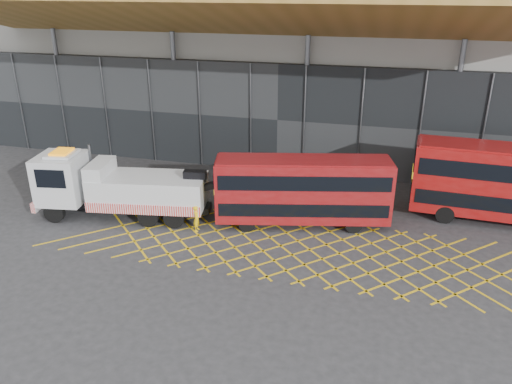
# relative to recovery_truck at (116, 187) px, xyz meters

# --- Properties ---
(ground_plane) EXTENTS (120.00, 120.00, 0.00)m
(ground_plane) POSITION_rel_recovery_truck_xyz_m (5.65, -1.12, -1.94)
(ground_plane) COLOR #2C2C2E
(road_markings) EXTENTS (27.96, 7.16, 0.01)m
(road_markings) POSITION_rel_recovery_truck_xyz_m (11.25, -1.12, -1.94)
(road_markings) COLOR yellow
(road_markings) RESTS_ON ground_plane
(construction_building) EXTENTS (55.00, 23.97, 18.00)m
(construction_building) POSITION_rel_recovery_truck_xyz_m (7.57, 17.28, 7.03)
(construction_building) COLOR gray
(construction_building) RESTS_ON ground_plane
(recovery_truck) EXTENTS (12.13, 4.44, 4.21)m
(recovery_truck) POSITION_rel_recovery_truck_xyz_m (0.00, 0.00, 0.00)
(recovery_truck) COLOR black
(recovery_truck) RESTS_ON ground_plane
(bus_towed) EXTENTS (10.33, 4.59, 4.10)m
(bus_towed) POSITION_rel_recovery_truck_xyz_m (11.06, 1.81, 0.33)
(bus_towed) COLOR maroon
(bus_towed) RESTS_ON ground_plane
(worker) EXTENTS (0.41, 0.59, 1.53)m
(worker) POSITION_rel_recovery_truck_xyz_m (5.36, -0.56, -1.18)
(worker) COLOR yellow
(worker) RESTS_ON ground_plane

